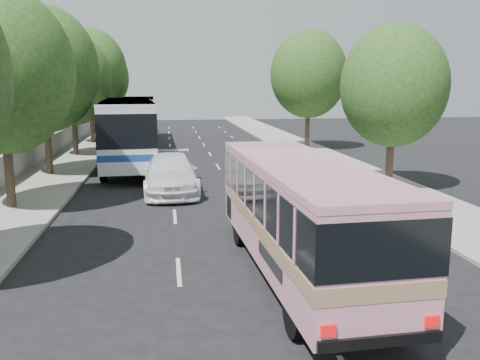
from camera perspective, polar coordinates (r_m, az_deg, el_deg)
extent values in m
plane|color=black|center=(16.35, -0.35, -7.42)|extent=(120.00, 120.00, 0.00)
cube|color=#9E998E|center=(36.31, -18.26, 2.20)|extent=(4.00, 90.00, 0.15)
cube|color=#9E998E|center=(37.30, 8.43, 2.81)|extent=(4.00, 90.00, 0.12)
cube|color=#9E998E|center=(36.57, -21.11, 3.38)|extent=(0.30, 90.00, 1.50)
cylinder|color=#38281E|center=(22.57, -24.54, 1.36)|extent=(0.36, 0.36, 3.61)
ellipsoid|color=#1B4518|center=(22.34, -25.30, 11.02)|extent=(5.70, 5.70, 6.56)
sphere|color=#1B4518|center=(21.99, -24.74, 14.07)|extent=(3.71, 3.71, 3.71)
cylinder|color=#38281E|center=(30.29, -20.75, 3.95)|extent=(0.36, 0.36, 3.80)
ellipsoid|color=#1B4518|center=(30.14, -21.26, 11.52)|extent=(6.00, 6.00, 6.90)
sphere|color=#1B4518|center=(29.82, -20.78, 13.88)|extent=(3.90, 3.90, 3.90)
cylinder|color=#38281E|center=(38.10, -18.04, 5.12)|extent=(0.36, 0.36, 3.50)
ellipsoid|color=#1B4518|center=(37.96, -18.36, 10.66)|extent=(5.52, 5.52, 6.35)
sphere|color=#1B4518|center=(37.62, -17.93, 12.37)|extent=(3.59, 3.59, 3.59)
cylinder|color=#38281E|center=(45.95, -16.27, 6.39)|extent=(0.36, 0.36, 3.99)
ellipsoid|color=#1B4518|center=(45.86, -16.55, 11.62)|extent=(6.30, 6.30, 7.24)
sphere|color=#1B4518|center=(45.56, -16.18, 13.24)|extent=(4.09, 4.09, 4.09)
cylinder|color=#38281E|center=(53.90, -15.32, 6.86)|extent=(0.36, 0.36, 3.72)
ellipsoid|color=#1B4518|center=(53.81, -15.52, 11.02)|extent=(5.88, 5.88, 6.76)
sphere|color=#1B4518|center=(53.49, -15.19, 12.31)|extent=(3.82, 3.82, 3.82)
cylinder|color=#38281E|center=(26.01, 16.48, 2.57)|extent=(0.36, 0.36, 3.23)
ellipsoid|color=#1B4518|center=(25.78, 16.88, 10.07)|extent=(5.10, 5.10, 5.87)
sphere|color=#1B4518|center=(25.70, 18.12, 12.28)|extent=(3.32, 3.31, 3.31)
cylinder|color=#38281E|center=(41.06, 7.58, 6.13)|extent=(0.36, 0.36, 3.80)
ellipsoid|color=#1B4518|center=(40.95, 7.71, 11.71)|extent=(6.00, 6.00, 6.90)
sphere|color=#1B4518|center=(40.81, 8.43, 13.38)|extent=(3.90, 3.90, 3.90)
cube|color=pink|center=(13.53, 6.70, -3.38)|extent=(2.81, 9.80, 2.60)
cube|color=#9E7A59|center=(13.61, 6.67, -4.61)|extent=(2.86, 9.82, 0.34)
cube|color=black|center=(13.43, 6.74, -1.41)|extent=(2.87, 9.83, 1.07)
cube|color=pink|center=(13.29, 6.81, 1.74)|extent=(2.84, 9.82, 0.16)
cylinder|color=black|center=(16.36, 0.00, -5.56)|extent=(0.33, 1.02, 1.01)
cylinder|color=black|center=(16.86, 7.15, -5.15)|extent=(0.33, 1.02, 1.01)
cylinder|color=black|center=(10.69, 6.28, -14.70)|extent=(0.33, 1.02, 1.01)
cylinder|color=black|center=(11.44, 16.83, -13.34)|extent=(0.33, 1.02, 1.01)
imported|color=#D11254|center=(27.56, -7.85, 1.46)|extent=(1.97, 4.31, 1.43)
imported|color=white|center=(24.41, -7.80, 0.69)|extent=(2.62, 6.19, 1.78)
cube|color=silver|center=(32.38, -12.45, 5.64)|extent=(3.79, 13.94, 3.50)
cube|color=black|center=(32.35, -12.48, 6.40)|extent=(3.84, 13.98, 1.72)
cube|color=navy|center=(32.47, -12.39, 4.07)|extent=(3.83, 13.96, 0.34)
cube|color=silver|center=(32.29, -12.57, 8.59)|extent=(3.81, 13.96, 0.16)
cylinder|color=black|center=(36.94, -14.33, 3.41)|extent=(0.45, 1.28, 1.26)
cylinder|color=black|center=(36.92, -10.25, 3.57)|extent=(0.45, 1.28, 1.26)
cylinder|color=black|center=(27.85, -15.09, 1.11)|extent=(0.45, 1.28, 1.26)
cylinder|color=black|center=(27.82, -9.68, 1.31)|extent=(0.45, 1.28, 1.26)
cube|color=silver|center=(46.17, -11.39, 6.95)|extent=(3.05, 13.14, 3.32)
cube|color=black|center=(46.14, -11.40, 7.46)|extent=(3.10, 13.17, 1.64)
cube|color=navy|center=(46.23, -11.35, 5.91)|extent=(3.09, 13.16, 0.33)
cube|color=silver|center=(46.10, -11.46, 8.92)|extent=(3.07, 13.16, 0.15)
cylinder|color=black|center=(50.47, -12.58, 5.31)|extent=(0.37, 1.21, 1.20)
cylinder|color=black|center=(50.40, -9.75, 5.40)|extent=(0.37, 1.21, 1.20)
cylinder|color=black|center=(41.81, -13.20, 4.23)|extent=(0.37, 1.21, 1.20)
cylinder|color=black|center=(41.72, -9.79, 4.34)|extent=(0.37, 1.21, 1.20)
cube|color=silver|center=(27.44, -7.90, 3.12)|extent=(0.56, 0.22, 0.18)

